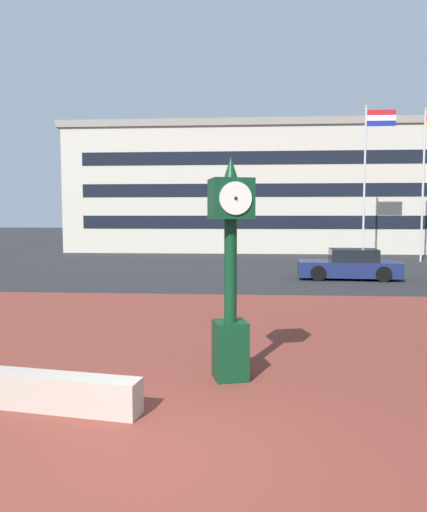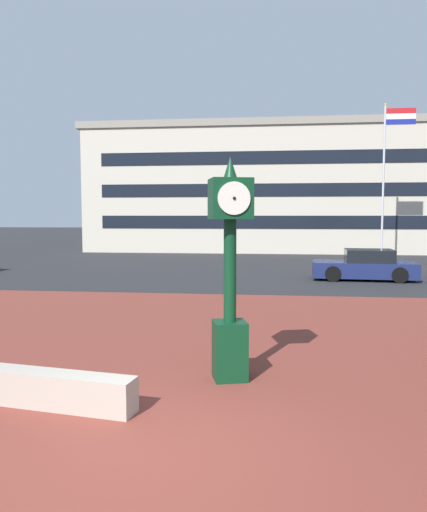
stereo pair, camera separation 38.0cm
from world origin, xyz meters
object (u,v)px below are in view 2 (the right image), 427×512
object	(u,v)px
car_street_near	(365,266)
civic_building	(294,191)
flagpole_primary	(387,169)
street_clock	(230,270)

from	to	relation	value
car_street_near	civic_building	bearing A→B (deg)	9.33
car_street_near	flagpole_primary	xyz separation A→B (m)	(2.59, 8.27, 4.76)
flagpole_primary	civic_building	xyz separation A→B (m)	(-4.71, 12.03, -0.63)
street_clock	flagpole_primary	distance (m)	23.03
civic_building	street_clock	bearing A→B (deg)	-94.14
street_clock	flagpole_primary	size ratio (longest dim) A/B	0.41
street_clock	car_street_near	world-z (taller)	street_clock
street_clock	civic_building	world-z (taller)	civic_building
car_street_near	flagpole_primary	world-z (taller)	flagpole_primary
street_clock	civic_building	xyz separation A→B (m)	(2.43, 33.64, 2.88)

